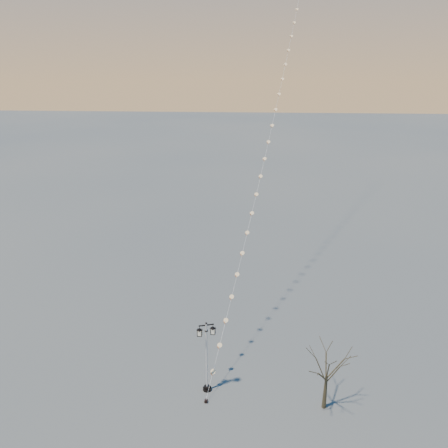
{
  "coord_description": "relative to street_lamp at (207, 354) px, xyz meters",
  "views": [
    {
      "loc": [
        1.16,
        -23.39,
        19.81
      ],
      "look_at": [
        -0.8,
        5.85,
        9.15
      ],
      "focal_mm": 37.44,
      "sensor_mm": 36.0,
      "label": 1
    }
  ],
  "objects": [
    {
      "name": "ground",
      "position": [
        1.5,
        -0.44,
        -2.7
      ],
      "size": [
        300.0,
        300.0,
        0.0
      ],
      "primitive_type": "plane",
      "color": "#565956",
      "rests_on": "ground"
    },
    {
      "name": "bare_tree",
      "position": [
        7.1,
        -1.06,
        0.17
      ],
      "size": [
        2.49,
        2.49,
        4.13
      ],
      "rotation": [
        0.0,
        0.0,
        -0.42
      ],
      "color": "#362F1E",
      "rests_on": "ground"
    },
    {
      "name": "kite_train",
      "position": [
        5.01,
        21.32,
        16.9
      ],
      "size": [
        10.53,
        45.48,
        39.4
      ],
      "rotation": [
        0.0,
        0.0,
        -0.07
      ],
      "color": "black",
      "rests_on": "ground"
    },
    {
      "name": "street_lamp",
      "position": [
        0.0,
        0.0,
        0.0
      ],
      "size": [
        1.2,
        0.67,
        4.88
      ],
      "rotation": [
        0.0,
        0.0,
        0.3
      ],
      "color": "black",
      "rests_on": "ground"
    }
  ]
}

